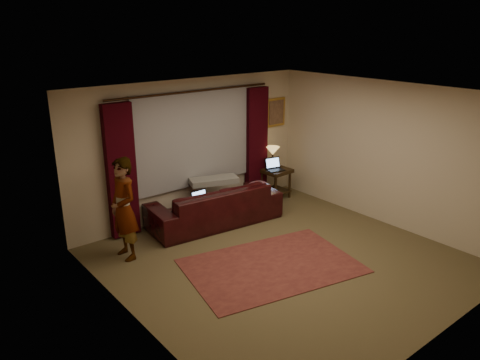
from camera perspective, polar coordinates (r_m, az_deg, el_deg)
name	(u,v)px	position (r m, az deg, el deg)	size (l,w,h in m)	color
floor	(283,261)	(7.48, 5.28, -9.78)	(5.00, 5.00, 0.01)	brown
ceiling	(289,94)	(6.65, 5.96, 10.36)	(5.00, 5.00, 0.02)	silver
wall_back	(192,149)	(8.83, -5.85, 3.82)	(5.00, 0.02, 2.60)	beige
wall_front	(447,240)	(5.60, 23.91, -6.75)	(5.00, 0.02, 2.60)	beige
wall_left	(132,227)	(5.60, -13.08, -5.54)	(0.02, 5.00, 2.60)	beige
wall_right	(385,154)	(8.83, 17.29, 3.06)	(0.02, 5.00, 2.60)	beige
sheer_curtain	(194,139)	(8.73, -5.67, 5.01)	(2.50, 0.05, 1.80)	#93939A
drape_left	(121,171)	(8.07, -14.29, 1.02)	(0.50, 0.14, 2.30)	black
drape_right	(256,144)	(9.65, 2.00, 4.46)	(0.50, 0.14, 2.30)	black
curtain_rod	(194,91)	(8.52, -5.67, 10.70)	(0.04, 0.04, 3.40)	black
picture_frame	(276,112)	(9.98, 4.36, 8.25)	(0.50, 0.04, 0.60)	gold
sofa	(214,198)	(8.58, -3.14, -2.19)	(2.46, 1.06, 0.99)	black
throw_blanket	(214,167)	(8.71, -3.24, 1.59)	(0.90, 0.36, 0.11)	gray
clothing_pile	(258,187)	(8.84, 2.16, -0.86)	(0.47, 0.36, 0.20)	brown
laptop_sofa	(203,198)	(8.25, -4.55, -2.26)	(0.32, 0.35, 0.23)	black
area_rug	(272,266)	(7.31, 3.88, -10.40)	(2.56, 1.71, 0.01)	brown
end_table	(276,183)	(9.93, 4.35, -0.38)	(0.55, 0.55, 0.63)	black
tiffany_lamp	(273,157)	(9.83, 3.99, 2.77)	(0.29, 0.29, 0.46)	olive
laptop_table	(275,165)	(9.70, 4.35, 1.89)	(0.34, 0.37, 0.25)	black
person	(124,209)	(7.44, -13.97, -3.46)	(0.48, 0.48, 1.64)	gray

